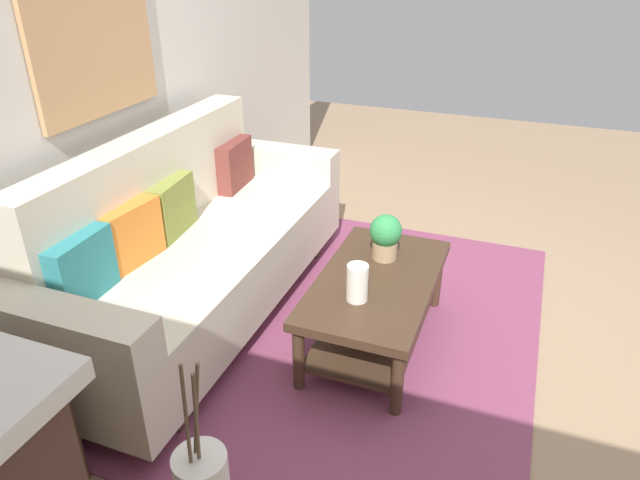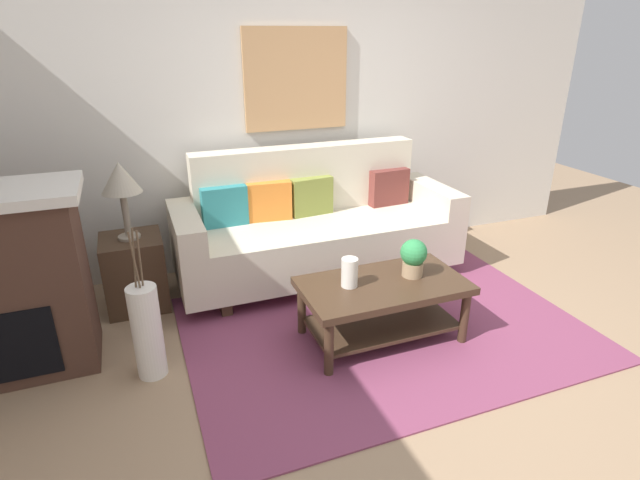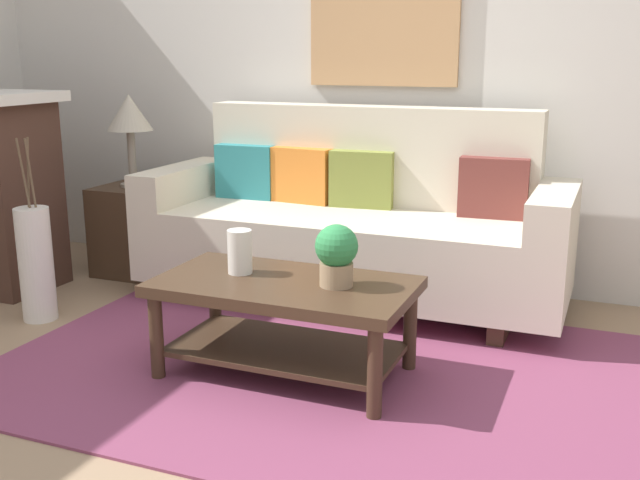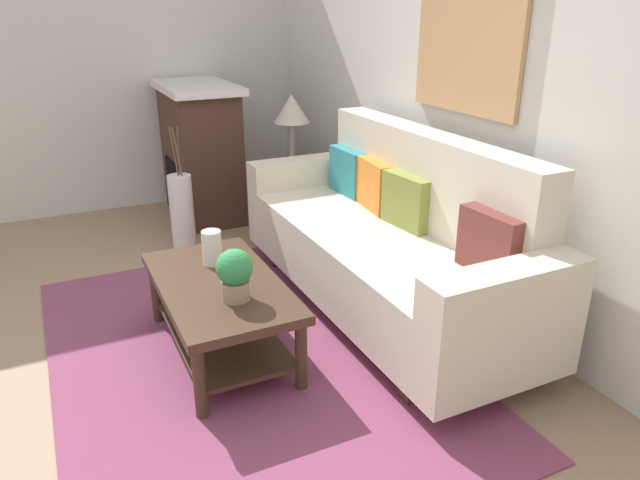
% 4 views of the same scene
% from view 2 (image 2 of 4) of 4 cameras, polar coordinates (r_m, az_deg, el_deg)
% --- Properties ---
extents(ground_plane, '(9.77, 9.77, 0.00)m').
position_cam_2_polar(ground_plane, '(3.33, 11.44, -14.16)').
color(ground_plane, '#9E7F60').
extents(wall_back, '(5.77, 0.10, 2.70)m').
position_cam_2_polar(wall_back, '(4.53, -1.15, 14.80)').
color(wall_back, silver).
rests_on(wall_back, ground_plane).
extents(area_rug, '(2.76, 1.94, 0.01)m').
position_cam_2_polar(area_rug, '(3.67, 7.30, -9.86)').
color(area_rug, '#843D5B').
rests_on(area_rug, ground_plane).
extents(couch, '(2.34, 0.84, 1.08)m').
position_cam_2_polar(couch, '(4.23, -0.40, 1.32)').
color(couch, beige).
rests_on(couch, ground_plane).
extents(throw_pillow_teal, '(0.36, 0.13, 0.32)m').
position_cam_2_polar(throw_pillow_teal, '(4.08, -10.80, 3.80)').
color(throw_pillow_teal, teal).
rests_on(throw_pillow_teal, couch).
extents(throw_pillow_orange, '(0.37, 0.16, 0.32)m').
position_cam_2_polar(throw_pillow_orange, '(4.15, -5.80, 4.43)').
color(throw_pillow_orange, orange).
rests_on(throw_pillow_orange, couch).
extents(throw_pillow_olive, '(0.37, 0.15, 0.32)m').
position_cam_2_polar(throw_pillow_olive, '(4.26, -1.01, 5.01)').
color(throw_pillow_olive, olive).
rests_on(throw_pillow_olive, couch).
extents(throw_pillow_maroon, '(0.37, 0.14, 0.32)m').
position_cam_2_polar(throw_pillow_maroon, '(4.55, 7.78, 5.98)').
color(throw_pillow_maroon, brown).
rests_on(throw_pillow_maroon, couch).
extents(coffee_table, '(1.10, 0.60, 0.43)m').
position_cam_2_polar(coffee_table, '(3.42, 7.12, -6.51)').
color(coffee_table, '#422D1E').
rests_on(coffee_table, ground_plane).
extents(tabletop_vase, '(0.11, 0.11, 0.19)m').
position_cam_2_polar(tabletop_vase, '(3.25, 3.37, -3.70)').
color(tabletop_vase, white).
rests_on(tabletop_vase, coffee_table).
extents(potted_plant_tabletop, '(0.18, 0.18, 0.26)m').
position_cam_2_polar(potted_plant_tabletop, '(3.42, 10.55, -1.86)').
color(potted_plant_tabletop, tan).
rests_on(potted_plant_tabletop, coffee_table).
extents(side_table, '(0.44, 0.44, 0.56)m').
position_cam_2_polar(side_table, '(4.06, -20.25, -3.44)').
color(side_table, '#422D1E').
rests_on(side_table, ground_plane).
extents(table_lamp, '(0.28, 0.28, 0.57)m').
position_cam_2_polar(table_lamp, '(3.82, -21.68, 6.25)').
color(table_lamp, gray).
rests_on(table_lamp, side_table).
extents(fireplace, '(1.02, 0.58, 1.16)m').
position_cam_2_polar(fireplace, '(3.52, -32.29, -4.27)').
color(fireplace, '#472D23').
rests_on(fireplace, ground_plane).
extents(floor_vase, '(0.18, 0.18, 0.60)m').
position_cam_2_polar(floor_vase, '(3.23, -19.00, -9.84)').
color(floor_vase, white).
rests_on(floor_vase, ground_plane).
extents(floor_vase_branch_a, '(0.02, 0.05, 0.36)m').
position_cam_2_polar(floor_vase_branch_a, '(3.01, -19.78, -2.01)').
color(floor_vase_branch_a, brown).
rests_on(floor_vase_branch_a, floor_vase).
extents(floor_vase_branch_b, '(0.04, 0.02, 0.36)m').
position_cam_2_polar(floor_vase_branch_b, '(3.03, -20.36, -1.96)').
color(floor_vase_branch_b, brown).
rests_on(floor_vase_branch_b, floor_vase).
extents(floor_vase_branch_c, '(0.03, 0.04, 0.36)m').
position_cam_2_polar(floor_vase_branch_c, '(2.99, -20.32, -2.22)').
color(floor_vase_branch_c, brown).
rests_on(floor_vase_branch_c, floor_vase).
extents(framed_painting, '(0.90, 0.03, 0.82)m').
position_cam_2_polar(framed_painting, '(4.39, -2.70, 17.73)').
color(framed_painting, tan).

